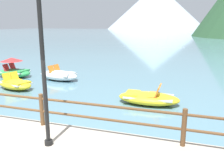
{
  "coord_description": "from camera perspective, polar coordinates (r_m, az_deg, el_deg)",
  "views": [
    {
      "loc": [
        4.01,
        -4.1,
        3.31
      ],
      "look_at": [
        1.01,
        5.0,
        0.9
      ],
      "focal_mm": 38.85,
      "sensor_mm": 36.0,
      "label": 1
    }
  ],
  "objects": [
    {
      "name": "pedal_boat_3",
      "position": [
        10.31,
        8.53,
        -3.25
      ],
      "size": [
        2.58,
        1.31,
        0.84
      ],
      "color": "yellow",
      "rests_on": "ground"
    },
    {
      "name": "dock_railing",
      "position": [
        7.31,
        -16.25,
        -5.08
      ],
      "size": [
        23.92,
        0.12,
        0.95
      ],
      "color": "brown",
      "rests_on": "promenade_dock"
    },
    {
      "name": "ground_plane",
      "position": [
        44.41,
        13.22,
        9.46
      ],
      "size": [
        200.0,
        200.0,
        0.0
      ],
      "primitive_type": "plane",
      "color": "slate"
    },
    {
      "name": "pedal_boat_5",
      "position": [
        14.83,
        -12.3,
        2.06
      ],
      "size": [
        2.7,
        1.65,
        0.88
      ],
      "color": "white",
      "rests_on": "ground"
    },
    {
      "name": "pedal_boat_4",
      "position": [
        13.48,
        -21.82,
        0.01
      ],
      "size": [
        2.42,
        1.7,
        0.84
      ],
      "color": "yellow",
      "rests_on": "ground"
    },
    {
      "name": "distant_peak",
      "position": [
        151.03,
        10.36,
        17.44
      ],
      "size": [
        57.34,
        57.34,
        25.35
      ],
      "primitive_type": "cone",
      "color": "#9EADBC",
      "rests_on": "ground"
    },
    {
      "name": "lamp_post",
      "position": [
        5.66,
        -16.3,
        10.38
      ],
      "size": [
        0.28,
        0.28,
        4.33
      ],
      "color": "black",
      "rests_on": "promenade_dock"
    },
    {
      "name": "pedal_boat_0",
      "position": [
        16.51,
        -22.09,
        2.99
      ],
      "size": [
        2.2,
        1.4,
        1.22
      ],
      "color": "green",
      "rests_on": "ground"
    }
  ]
}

